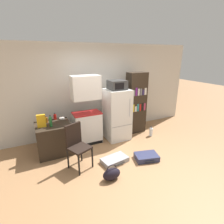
# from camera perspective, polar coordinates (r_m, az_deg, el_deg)

# --- Properties ---
(ground_plane) EXTENTS (24.00, 24.00, 0.00)m
(ground_plane) POSITION_cam_1_polar(r_m,az_deg,el_deg) (4.08, 4.39, -16.69)
(ground_plane) COLOR #A3754C
(wall_back) EXTENTS (6.40, 0.10, 2.64)m
(wall_back) POSITION_cam_1_polar(r_m,az_deg,el_deg) (5.33, -4.22, 7.29)
(wall_back) COLOR beige
(wall_back) RESTS_ON ground_plane
(side_table) EXTENTS (0.81, 0.73, 0.75)m
(side_table) POSITION_cam_1_polar(r_m,az_deg,el_deg) (4.57, -18.33, -8.14)
(side_table) COLOR #2D2319
(side_table) RESTS_ON ground_plane
(kitchen_hutch) EXTENTS (0.74, 0.45, 1.84)m
(kitchen_hutch) POSITION_cam_1_polar(r_m,az_deg,el_deg) (4.69, -8.23, -0.43)
(kitchen_hutch) COLOR white
(kitchen_hutch) RESTS_ON ground_plane
(refrigerator) EXTENTS (0.65, 0.67, 1.44)m
(refrigerator) POSITION_cam_1_polar(r_m,az_deg,el_deg) (4.94, 1.60, -0.79)
(refrigerator) COLOR silver
(refrigerator) RESTS_ON ground_plane
(microwave) EXTENTS (0.45, 0.43, 0.24)m
(microwave) POSITION_cam_1_polar(r_m,az_deg,el_deg) (4.73, 1.70, 8.86)
(microwave) COLOR #333333
(microwave) RESTS_ON refrigerator
(bookshelf) EXTENTS (0.57, 0.35, 1.84)m
(bookshelf) POSITION_cam_1_polar(r_m,az_deg,el_deg) (5.37, 7.87, 2.89)
(bookshelf) COLOR #2D2319
(bookshelf) RESTS_ON ground_plane
(bottle_green_tall) EXTENTS (0.06, 0.06, 0.28)m
(bottle_green_tall) POSITION_cam_1_polar(r_m,az_deg,el_deg) (4.26, -19.41, -3.02)
(bottle_green_tall) COLOR #1E6028
(bottle_green_tall) RESTS_ON side_table
(bottle_ketchup_red) EXTENTS (0.08, 0.08, 0.17)m
(bottle_ketchup_red) POSITION_cam_1_polar(r_m,az_deg,el_deg) (4.70, -18.12, -1.49)
(bottle_ketchup_red) COLOR #AD1914
(bottle_ketchup_red) RESTS_ON side_table
(bottle_amber_beer) EXTENTS (0.09, 0.09, 0.17)m
(bottle_amber_beer) POSITION_cam_1_polar(r_m,az_deg,el_deg) (4.55, -20.77, -2.41)
(bottle_amber_beer) COLOR brown
(bottle_amber_beer) RESTS_ON side_table
(bowl) EXTENTS (0.14, 0.14, 0.04)m
(bowl) POSITION_cam_1_polar(r_m,az_deg,el_deg) (4.71, -16.11, -1.91)
(bowl) COLOR silver
(bowl) RESTS_ON side_table
(cereal_box) EXTENTS (0.19, 0.07, 0.30)m
(cereal_box) POSITION_cam_1_polar(r_m,az_deg,el_deg) (4.28, -22.11, -2.73)
(cereal_box) COLOR gold
(cereal_box) RESTS_ON side_table
(chair) EXTENTS (0.53, 0.53, 0.98)m
(chair) POSITION_cam_1_polar(r_m,az_deg,el_deg) (3.80, -11.52, -9.69)
(chair) COLOR black
(chair) RESTS_ON ground_plane
(suitcase_large_flat) EXTENTS (0.59, 0.47, 0.13)m
(suitcase_large_flat) POSITION_cam_1_polar(r_m,az_deg,el_deg) (4.28, 11.20, -14.16)
(suitcase_large_flat) COLOR navy
(suitcase_large_flat) RESTS_ON ground_plane
(suitcase_small_flat) EXTENTS (0.64, 0.44, 0.10)m
(suitcase_small_flat) POSITION_cam_1_polar(r_m,az_deg,el_deg) (4.12, 0.87, -15.34)
(suitcase_small_flat) COLOR #99999E
(suitcase_small_flat) RESTS_ON ground_plane
(handbag) EXTENTS (0.36, 0.20, 0.33)m
(handbag) POSITION_cam_1_polar(r_m,az_deg,el_deg) (3.60, -0.12, -19.56)
(handbag) COLOR black
(handbag) RESTS_ON ground_plane
(water_bottle_front) EXTENTS (0.10, 0.10, 0.30)m
(water_bottle_front) POSITION_cam_1_polar(r_m,az_deg,el_deg) (5.39, 12.61, -6.34)
(water_bottle_front) COLOR silver
(water_bottle_front) RESTS_ON ground_plane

